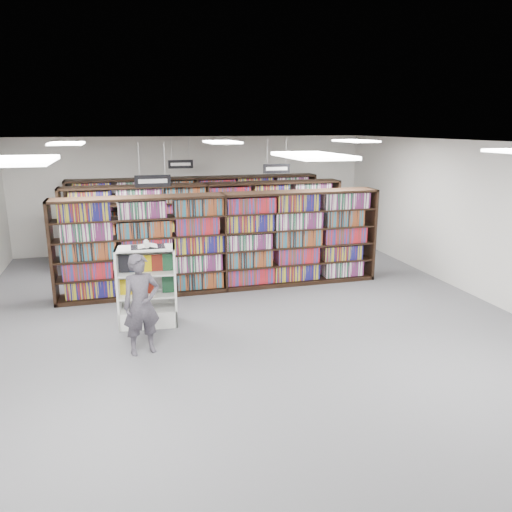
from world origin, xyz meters
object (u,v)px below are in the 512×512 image
object	(u,v)px
endcap_display	(148,299)
shopper	(141,305)
bookshelf_row_near	(224,242)
open_book	(147,245)

from	to	relation	value
endcap_display	shopper	distance (m)	1.22
bookshelf_row_near	open_book	world-z (taller)	bookshelf_row_near
shopper	bookshelf_row_near	bearing A→B (deg)	42.85
endcap_display	open_book	bearing A→B (deg)	-37.25
open_book	shopper	distance (m)	1.33
bookshelf_row_near	endcap_display	xyz separation A→B (m)	(-1.73, -1.62, -0.57)
endcap_display	shopper	world-z (taller)	shopper
open_book	shopper	xyz separation A→B (m)	(-0.19, -1.14, -0.67)
endcap_display	shopper	size ratio (longest dim) A/B	0.90
open_book	bookshelf_row_near	bearing A→B (deg)	45.52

